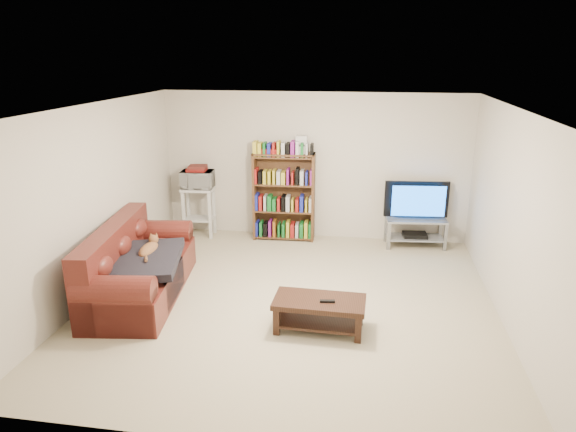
% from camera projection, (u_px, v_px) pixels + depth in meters
% --- Properties ---
extents(floor, '(5.00, 5.00, 0.00)m').
position_uv_depth(floor, '(291.00, 302.00, 6.44)').
color(floor, beige).
rests_on(floor, ground).
extents(ceiling, '(5.00, 5.00, 0.00)m').
position_uv_depth(ceiling, '(291.00, 108.00, 5.71)').
color(ceiling, white).
rests_on(ceiling, ground).
extents(wall_back, '(5.00, 0.00, 5.00)m').
position_uv_depth(wall_back, '(314.00, 166.00, 8.43)').
color(wall_back, silver).
rests_on(wall_back, ground).
extents(wall_front, '(5.00, 0.00, 5.00)m').
position_uv_depth(wall_front, '(239.00, 310.00, 3.72)').
color(wall_front, silver).
rests_on(wall_front, ground).
extents(wall_left, '(0.00, 5.00, 5.00)m').
position_uv_depth(wall_left, '(95.00, 201.00, 6.45)').
color(wall_left, silver).
rests_on(wall_left, ground).
extents(wall_right, '(0.00, 5.00, 5.00)m').
position_uv_depth(wall_right, '(513.00, 221.00, 5.70)').
color(wall_right, silver).
rests_on(wall_right, ground).
extents(sofa, '(1.21, 2.27, 0.92)m').
position_uv_depth(sofa, '(135.00, 271.00, 6.54)').
color(sofa, '#5A1D17').
rests_on(sofa, floor).
extents(blanket, '(1.05, 1.24, 0.19)m').
position_uv_depth(blanket, '(145.00, 260.00, 6.32)').
color(blanket, black).
rests_on(blanket, sofa).
extents(cat, '(0.31, 0.62, 0.18)m').
position_uv_depth(cat, '(149.00, 250.00, 6.49)').
color(cat, brown).
rests_on(cat, sofa).
extents(coffee_table, '(1.03, 0.54, 0.37)m').
position_uv_depth(coffee_table, '(319.00, 309.00, 5.73)').
color(coffee_table, black).
rests_on(coffee_table, floor).
extents(remote, '(0.17, 0.07, 0.02)m').
position_uv_depth(remote, '(327.00, 301.00, 5.63)').
color(remote, black).
rests_on(remote, coffee_table).
extents(tv_stand, '(0.98, 0.51, 0.47)m').
position_uv_depth(tv_stand, '(415.00, 227.00, 8.20)').
color(tv_stand, '#999EA3').
rests_on(tv_stand, floor).
extents(television, '(1.02, 0.23, 0.58)m').
position_uv_depth(television, '(417.00, 201.00, 8.06)').
color(television, black).
rests_on(television, tv_stand).
extents(dvd_player, '(0.40, 0.30, 0.06)m').
position_uv_depth(dvd_player, '(415.00, 235.00, 8.24)').
color(dvd_player, black).
rests_on(dvd_player, tv_stand).
extents(bookshelf, '(1.02, 0.35, 1.45)m').
position_uv_depth(bookshelf, '(284.00, 196.00, 8.42)').
color(bookshelf, '#51331C').
rests_on(bookshelf, floor).
extents(shelf_clutter, '(0.74, 0.25, 0.28)m').
position_uv_depth(shelf_clutter, '(290.00, 147.00, 8.17)').
color(shelf_clutter, silver).
rests_on(shelf_clutter, bookshelf).
extents(microwave_stand, '(0.55, 0.42, 0.84)m').
position_uv_depth(microwave_stand, '(199.00, 205.00, 8.62)').
color(microwave_stand, silver).
rests_on(microwave_stand, floor).
extents(microwave, '(0.54, 0.39, 0.29)m').
position_uv_depth(microwave, '(197.00, 179.00, 8.49)').
color(microwave, silver).
rests_on(microwave, microwave_stand).
extents(game_boxes, '(0.32, 0.29, 0.05)m').
position_uv_depth(game_boxes, '(197.00, 169.00, 8.44)').
color(game_boxes, maroon).
rests_on(game_boxes, microwave).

